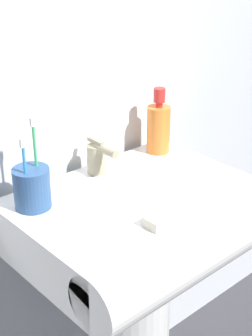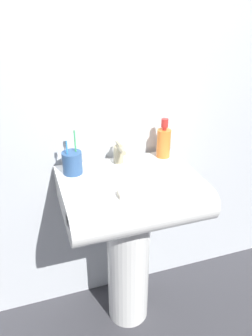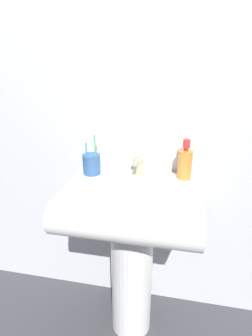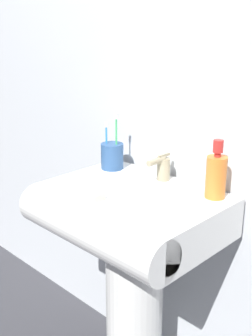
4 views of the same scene
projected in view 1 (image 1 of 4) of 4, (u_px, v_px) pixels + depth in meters
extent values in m
cube|color=silver|center=(69.00, 35.00, 1.28)|extent=(5.00, 0.05, 2.40)
cube|color=white|center=(133.00, 216.00, 1.30)|extent=(0.59, 0.39, 0.14)
cylinder|color=white|center=(192.00, 250.00, 1.17)|extent=(0.59, 0.14, 0.14)
cylinder|color=tan|center=(96.00, 159.00, 1.35)|extent=(0.05, 0.05, 0.08)
cylinder|color=tan|center=(106.00, 150.00, 1.31)|extent=(0.02, 0.08, 0.02)
cube|color=tan|center=(96.00, 141.00, 1.33)|extent=(0.01, 0.06, 0.01)
cylinder|color=#2D5184|center=(32.00, 188.00, 1.19)|extent=(0.09, 0.09, 0.10)
cylinder|color=#338CD8|center=(26.00, 177.00, 1.15)|extent=(0.01, 0.01, 0.15)
cube|color=white|center=(23.00, 143.00, 1.12)|extent=(0.01, 0.01, 0.02)
cylinder|color=#3FB266|center=(36.00, 163.00, 1.18)|extent=(0.01, 0.01, 0.18)
cube|color=white|center=(33.00, 122.00, 1.13)|extent=(0.01, 0.01, 0.02)
cylinder|color=orange|center=(158.00, 130.00, 1.47)|extent=(0.07, 0.07, 0.14)
cylinder|color=red|center=(159.00, 104.00, 1.43)|extent=(0.02, 0.02, 0.01)
cylinder|color=red|center=(159.00, 95.00, 1.42)|extent=(0.03, 0.03, 0.04)
cube|color=silver|center=(162.00, 219.00, 1.14)|extent=(0.08, 0.05, 0.02)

